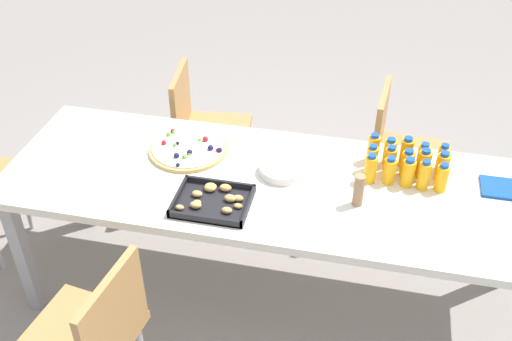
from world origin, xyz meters
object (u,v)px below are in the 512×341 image
(chair_near_right, at_px, (202,125))
(juice_bottle_9, at_px, (372,159))
(juice_bottle_10, at_px, (442,178))
(snack_tray, at_px, (213,201))
(juice_bottle_11, at_px, (424,175))
(juice_bottle_13, at_px, (390,171))
(plate_stack, at_px, (282,169))
(juice_bottle_2, at_px, (406,152))
(chair_far_right, at_px, (92,334))
(juice_bottle_12, at_px, (408,173))
(juice_bottle_14, at_px, (370,169))
(cardboard_tube, at_px, (359,190))
(juice_bottle_4, at_px, (373,149))
(juice_bottle_8, at_px, (390,161))
(fruit_pizza, at_px, (188,149))
(juice_bottle_6, at_px, (424,164))
(party_table, at_px, (272,192))
(napkin_stack, at_px, (498,188))
(chair_near_left, at_px, (399,148))
(juice_bottle_3, at_px, (390,152))
(juice_bottle_5, at_px, (442,167))
(juice_bottle_1, at_px, (423,157))
(juice_bottle_7, at_px, (407,164))

(chair_near_right, bearing_deg, juice_bottle_9, 53.05)
(juice_bottle_10, xyz_separation_m, snack_tray, (0.93, 0.30, -0.05))
(juice_bottle_11, relative_size, juice_bottle_13, 1.09)
(plate_stack, bearing_deg, juice_bottle_2, -161.59)
(chair_far_right, height_order, juice_bottle_12, juice_bottle_12)
(juice_bottle_14, xyz_separation_m, cardboard_tube, (0.04, 0.17, 0.01))
(juice_bottle_4, height_order, juice_bottle_8, juice_bottle_4)
(juice_bottle_9, bearing_deg, juice_bottle_11, 160.70)
(chair_near_right, xyz_separation_m, juice_bottle_13, (-1.05, 0.64, 0.30))
(juice_bottle_2, relative_size, cardboard_tube, 1.04)
(fruit_pizza, xyz_separation_m, plate_stack, (-0.46, 0.08, 0.01))
(juice_bottle_14, bearing_deg, juice_bottle_6, -159.89)
(juice_bottle_14, bearing_deg, juice_bottle_4, -91.06)
(fruit_pizza, height_order, cardboard_tube, cardboard_tube)
(party_table, height_order, chair_far_right, chair_far_right)
(snack_tray, relative_size, cardboard_tube, 2.18)
(fruit_pizza, relative_size, napkin_stack, 2.46)
(juice_bottle_13, distance_m, snack_tray, 0.78)
(chair_near_right, height_order, juice_bottle_12, juice_bottle_12)
(juice_bottle_11, bearing_deg, juice_bottle_4, -35.07)
(juice_bottle_12, relative_size, cardboard_tube, 0.97)
(chair_near_left, height_order, snack_tray, chair_near_left)
(juice_bottle_6, bearing_deg, plate_stack, 9.82)
(chair_near_left, bearing_deg, juice_bottle_2, 4.91)
(juice_bottle_11, bearing_deg, party_table, 7.94)
(plate_stack, distance_m, napkin_stack, 0.94)
(plate_stack, bearing_deg, fruit_pizza, -9.18)
(juice_bottle_11, relative_size, plate_stack, 0.70)
(chair_near_left, relative_size, chair_near_right, 1.00)
(napkin_stack, bearing_deg, juice_bottle_11, 10.92)
(juice_bottle_10, height_order, juice_bottle_14, juice_bottle_14)
(party_table, xyz_separation_m, juice_bottle_9, (-0.42, -0.17, 0.13))
(juice_bottle_10, height_order, juice_bottle_11, juice_bottle_11)
(juice_bottle_3, xyz_separation_m, plate_stack, (0.46, 0.17, -0.04))
(juice_bottle_9, distance_m, juice_bottle_11, 0.24)
(juice_bottle_3, bearing_deg, juice_bottle_6, 155.89)
(juice_bottle_13, height_order, cardboard_tube, cardboard_tube)
(juice_bottle_13, relative_size, fruit_pizza, 0.36)
(juice_bottle_6, xyz_separation_m, juice_bottle_8, (0.15, 0.01, -0.00))
(juice_bottle_5, distance_m, fruit_pizza, 1.16)
(party_table, relative_size, juice_bottle_1, 18.18)
(juice_bottle_3, relative_size, juice_bottle_9, 1.01)
(juice_bottle_8, distance_m, napkin_stack, 0.48)
(juice_bottle_4, distance_m, juice_bottle_5, 0.31)
(juice_bottle_7, xyz_separation_m, juice_bottle_9, (0.16, -0.00, 0.00))
(juice_bottle_7, height_order, fruit_pizza, juice_bottle_7)
(juice_bottle_4, distance_m, snack_tray, 0.78)
(juice_bottle_6, height_order, juice_bottle_7, juice_bottle_6)
(juice_bottle_9, relative_size, cardboard_tube, 0.94)
(party_table, bearing_deg, juice_bottle_11, -172.06)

